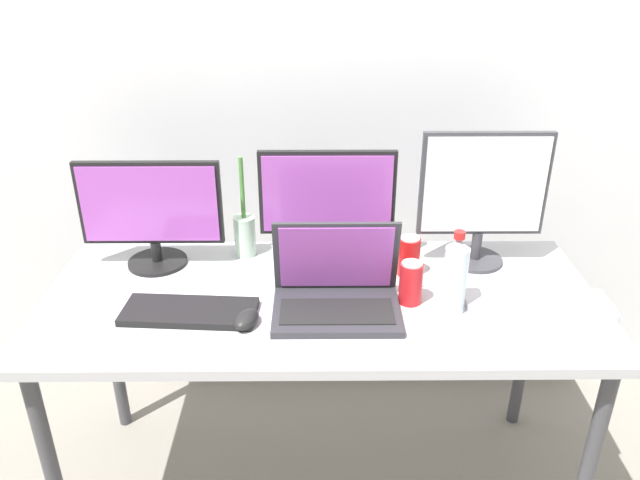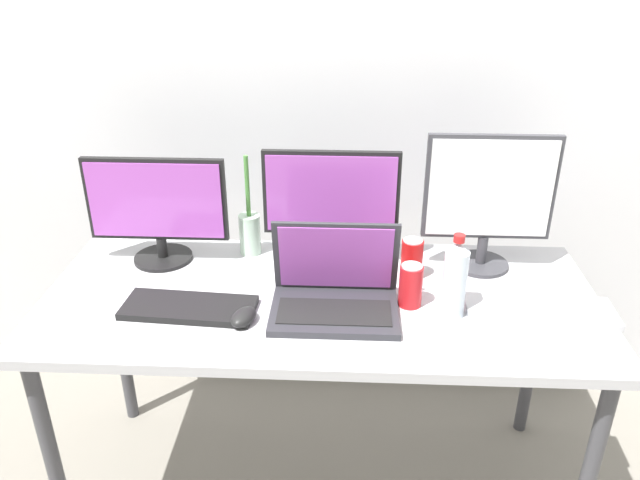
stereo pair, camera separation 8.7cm
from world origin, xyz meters
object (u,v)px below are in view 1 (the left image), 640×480
(monitor_right, at_px, (483,194))
(laptop_silver, at_px, (336,290))
(monitor_left, at_px, (151,212))
(mouse_by_keyboard, at_px, (246,319))
(soda_can_near_keyboard, at_px, (411,283))
(soda_can_by_laptop, at_px, (409,256))
(keyboard_aux, at_px, (538,305))
(water_bottle, at_px, (455,275))
(work_desk, at_px, (320,315))
(monitor_center, at_px, (327,206))
(keyboard_main, at_px, (190,312))
(bamboo_vase, at_px, (245,233))

(monitor_right, height_order, laptop_silver, monitor_right)
(monitor_left, xyz_separation_m, mouse_by_keyboard, (0.32, -0.35, -0.16))
(soda_can_near_keyboard, xyz_separation_m, soda_can_by_laptop, (0.02, 0.16, 0.00))
(monitor_right, relative_size, soda_can_by_laptop, 3.39)
(keyboard_aux, xyz_separation_m, water_bottle, (-0.24, -0.01, 0.10))
(work_desk, bearing_deg, monitor_left, 159.18)
(mouse_by_keyboard, bearing_deg, water_bottle, 27.19)
(monitor_right, bearing_deg, water_bottle, -114.58)
(monitor_center, distance_m, laptop_silver, 0.31)
(keyboard_main, height_order, mouse_by_keyboard, mouse_by_keyboard)
(work_desk, bearing_deg, monitor_right, 22.25)
(monitor_right, bearing_deg, monitor_left, -179.57)
(water_bottle, relative_size, bamboo_vase, 0.73)
(mouse_by_keyboard, bearing_deg, keyboard_aux, 25.93)
(keyboard_aux, distance_m, soda_can_by_laptop, 0.39)
(keyboard_aux, height_order, mouse_by_keyboard, mouse_by_keyboard)
(monitor_center, xyz_separation_m, mouse_by_keyboard, (-0.22, -0.36, -0.17))
(monitor_right, xyz_separation_m, water_bottle, (-0.13, -0.29, -0.12))
(monitor_right, bearing_deg, soda_can_near_keyboard, -135.24)
(mouse_by_keyboard, bearing_deg, soda_can_by_laptop, 50.45)
(work_desk, relative_size, monitor_center, 3.86)
(keyboard_main, height_order, water_bottle, water_bottle)
(soda_can_by_laptop, bearing_deg, monitor_left, 174.65)
(laptop_silver, relative_size, bamboo_vase, 1.05)
(keyboard_main, height_order, soda_can_by_laptop, soda_can_by_laptop)
(bamboo_vase, bearing_deg, monitor_right, -4.29)
(monitor_left, bearing_deg, soda_can_by_laptop, -5.35)
(work_desk, distance_m, laptop_silver, 0.15)
(work_desk, xyz_separation_m, bamboo_vase, (-0.24, 0.26, 0.14))
(monitor_center, bearing_deg, soda_can_near_keyboard, -46.44)
(water_bottle, xyz_separation_m, bamboo_vase, (-0.61, 0.34, -0.04))
(monitor_center, xyz_separation_m, soda_can_near_keyboard, (0.23, -0.24, -0.13))
(water_bottle, relative_size, soda_can_near_keyboard, 1.94)
(keyboard_main, height_order, bamboo_vase, bamboo_vase)
(monitor_left, distance_m, soda_can_by_laptop, 0.80)
(keyboard_main, distance_m, mouse_by_keyboard, 0.17)
(soda_can_near_keyboard, relative_size, soda_can_by_laptop, 1.00)
(keyboard_aux, distance_m, water_bottle, 0.27)
(keyboard_aux, bearing_deg, monitor_left, 168.59)
(soda_can_near_keyboard, bearing_deg, water_bottle, -22.52)
(keyboard_aux, xyz_separation_m, soda_can_by_laptop, (-0.34, 0.19, 0.05))
(monitor_left, distance_m, monitor_center, 0.54)
(water_bottle, distance_m, soda_can_near_keyboard, 0.13)
(water_bottle, bearing_deg, work_desk, 167.29)
(monitor_right, bearing_deg, work_desk, -157.75)
(keyboard_aux, bearing_deg, mouse_by_keyboard, -172.27)
(mouse_by_keyboard, bearing_deg, soda_can_near_keyboard, 34.49)
(soda_can_by_laptop, bearing_deg, mouse_by_keyboard, -149.63)
(mouse_by_keyboard, relative_size, water_bottle, 0.39)
(work_desk, height_order, keyboard_main, keyboard_main)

